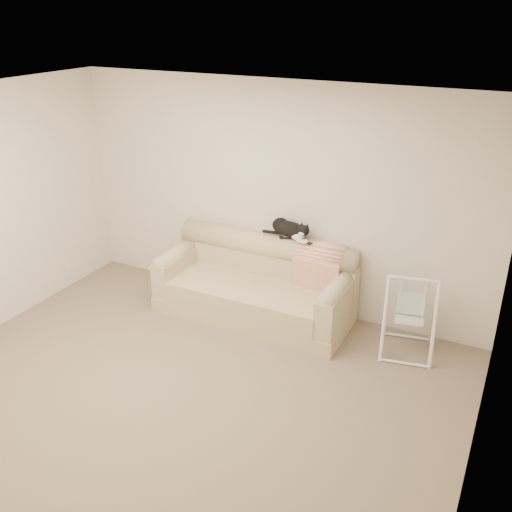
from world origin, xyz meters
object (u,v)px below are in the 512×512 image
(baby_swing, at_px, (410,315))
(remote_b, at_px, (307,242))
(sofa, at_px, (257,286))
(tuxedo_cat, at_px, (290,229))
(remote_a, at_px, (287,237))

(baby_swing, bearing_deg, remote_b, 169.32)
(baby_swing, bearing_deg, sofa, 179.73)
(sofa, distance_m, tuxedo_cat, 0.76)
(remote_b, distance_m, baby_swing, 1.35)
(remote_b, height_order, baby_swing, remote_b)
(remote_a, distance_m, tuxedo_cat, 0.10)
(sofa, distance_m, baby_swing, 1.74)
(tuxedo_cat, bearing_deg, baby_swing, -10.35)
(sofa, bearing_deg, remote_a, 42.91)
(remote_a, distance_m, baby_swing, 1.57)
(tuxedo_cat, bearing_deg, sofa, -138.03)
(tuxedo_cat, relative_size, baby_swing, 0.69)
(sofa, bearing_deg, tuxedo_cat, 41.97)
(tuxedo_cat, bearing_deg, remote_b, -8.45)
(remote_a, xyz_separation_m, baby_swing, (1.47, -0.25, -0.48))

